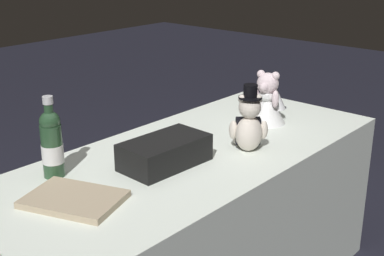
{
  "coord_description": "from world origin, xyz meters",
  "views": [
    {
      "loc": [
        1.46,
        1.28,
        1.5
      ],
      "look_at": [
        0.0,
        0.0,
        0.81
      ],
      "focal_mm": 49.67,
      "sensor_mm": 36.0,
      "label": 1
    }
  ],
  "objects_px": {
    "teddy_bear_groom": "(249,125)",
    "gift_case_black": "(165,152)",
    "signing_pen": "(273,107)",
    "guestbook": "(74,199)",
    "teddy_bear_bride": "(268,100)",
    "champagne_bottle": "(52,143)"
  },
  "relations": [
    {
      "from": "teddy_bear_groom",
      "to": "gift_case_black",
      "type": "relative_size",
      "value": 0.8
    },
    {
      "from": "signing_pen",
      "to": "guestbook",
      "type": "relative_size",
      "value": 0.44
    },
    {
      "from": "signing_pen",
      "to": "guestbook",
      "type": "distance_m",
      "value": 1.28
    },
    {
      "from": "teddy_bear_bride",
      "to": "signing_pen",
      "type": "xyz_separation_m",
      "value": [
        -0.2,
        -0.1,
        -0.1
      ]
    },
    {
      "from": "guestbook",
      "to": "signing_pen",
      "type": "bearing_deg",
      "value": 163.52
    },
    {
      "from": "teddy_bear_bride",
      "to": "teddy_bear_groom",
      "type": "bearing_deg",
      "value": 21.65
    },
    {
      "from": "signing_pen",
      "to": "gift_case_black",
      "type": "xyz_separation_m",
      "value": [
        0.87,
        0.09,
        0.05
      ]
    },
    {
      "from": "teddy_bear_groom",
      "to": "guestbook",
      "type": "relative_size",
      "value": 0.9
    },
    {
      "from": "signing_pen",
      "to": "guestbook",
      "type": "bearing_deg",
      "value": 3.65
    },
    {
      "from": "teddy_bear_bride",
      "to": "signing_pen",
      "type": "distance_m",
      "value": 0.25
    },
    {
      "from": "teddy_bear_bride",
      "to": "gift_case_black",
      "type": "xyz_separation_m",
      "value": [
        0.67,
        -0.01,
        -0.05
      ]
    },
    {
      "from": "teddy_bear_groom",
      "to": "guestbook",
      "type": "distance_m",
      "value": 0.76
    },
    {
      "from": "teddy_bear_groom",
      "to": "guestbook",
      "type": "height_order",
      "value": "teddy_bear_groom"
    },
    {
      "from": "champagne_bottle",
      "to": "guestbook",
      "type": "relative_size",
      "value": 0.98
    },
    {
      "from": "signing_pen",
      "to": "teddy_bear_bride",
      "type": "bearing_deg",
      "value": 25.72
    },
    {
      "from": "champagne_bottle",
      "to": "signing_pen",
      "type": "relative_size",
      "value": 2.23
    },
    {
      "from": "teddy_bear_groom",
      "to": "gift_case_black",
      "type": "height_order",
      "value": "teddy_bear_groom"
    },
    {
      "from": "gift_case_black",
      "to": "guestbook",
      "type": "distance_m",
      "value": 0.41
    },
    {
      "from": "champagne_bottle",
      "to": "signing_pen",
      "type": "distance_m",
      "value": 1.21
    },
    {
      "from": "teddy_bear_bride",
      "to": "guestbook",
      "type": "xyz_separation_m",
      "value": [
        1.08,
        -0.02,
        -0.09
      ]
    },
    {
      "from": "teddy_bear_groom",
      "to": "teddy_bear_bride",
      "type": "relative_size",
      "value": 1.11
    },
    {
      "from": "guestbook",
      "to": "teddy_bear_bride",
      "type": "bearing_deg",
      "value": 159.03
    }
  ]
}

